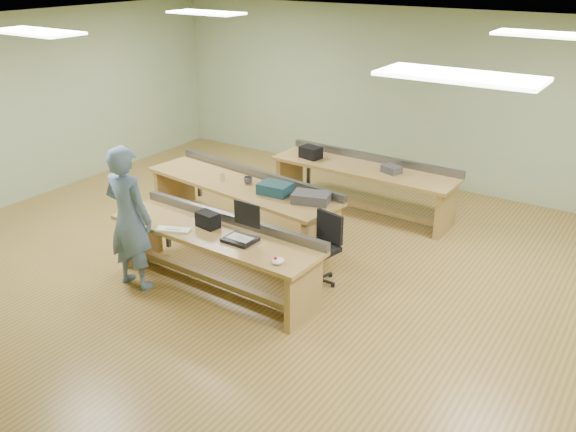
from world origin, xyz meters
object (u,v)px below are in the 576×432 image
object	(u,v)px
workbench_mid	(242,195)
person	(129,218)
drinks_can	(222,177)
workbench_back	(364,178)
parts_bin_teal	(275,188)
workbench_front	(216,246)
parts_bin_grey	(311,198)
laptop_base	(240,240)
mug	(248,180)
task_chair	(321,258)
camera_bag	(208,220)

from	to	relation	value
workbench_mid	person	size ratio (longest dim) A/B	1.82
person	drinks_can	bearing A→B (deg)	-87.39
workbench_back	drinks_can	size ratio (longest dim) A/B	25.96
workbench_mid	person	distance (m)	2.06
person	parts_bin_teal	world-z (taller)	person
workbench_front	person	size ratio (longest dim) A/B	1.57
drinks_can	parts_bin_grey	bearing A→B (deg)	-0.36
workbench_back	person	bearing A→B (deg)	-107.92
laptop_base	workbench_mid	bearing A→B (deg)	127.38
workbench_front	mug	world-z (taller)	workbench_front
parts_bin_teal	workbench_front	bearing A→B (deg)	-85.60
mug	drinks_can	world-z (taller)	drinks_can
laptop_base	parts_bin_teal	world-z (taller)	parts_bin_teal
person	parts_bin_teal	distance (m)	2.10
workbench_mid	task_chair	size ratio (longest dim) A/B	3.68
workbench_front	parts_bin_teal	bearing A→B (deg)	96.23
parts_bin_teal	drinks_can	distance (m)	0.94
task_chair	mug	size ratio (longest dim) A/B	7.00
workbench_mid	workbench_back	world-z (taller)	same
workbench_front	camera_bag	distance (m)	0.33
person	laptop_base	bearing A→B (deg)	-162.30
workbench_back	parts_bin_teal	distance (m)	1.83
laptop_base	parts_bin_teal	size ratio (longest dim) A/B	0.85
workbench_front	workbench_mid	distance (m)	1.68
mug	drinks_can	bearing A→B (deg)	-164.33
workbench_front	parts_bin_teal	world-z (taller)	parts_bin_teal
workbench_front	drinks_can	bearing A→B (deg)	128.26
workbench_mid	task_chair	world-z (taller)	task_chair
laptop_base	drinks_can	xyz separation A→B (m)	(-1.47, 1.48, 0.04)
workbench_back	camera_bag	bearing A→B (deg)	-98.68
laptop_base	camera_bag	distance (m)	0.58
task_chair	mug	world-z (taller)	task_chair
workbench_back	laptop_base	world-z (taller)	workbench_back
workbench_front	drinks_can	world-z (taller)	drinks_can
workbench_mid	parts_bin_teal	distance (m)	0.70
workbench_front	camera_bag	xyz separation A→B (m)	(-0.15, 0.05, 0.29)
parts_bin_teal	workbench_mid	bearing A→B (deg)	172.63
task_chair	mug	bearing A→B (deg)	168.69
workbench_mid	parts_bin_grey	bearing A→B (deg)	3.48
laptop_base	workbench_front	bearing A→B (deg)	172.75
workbench_front	person	bearing A→B (deg)	-147.43
workbench_front	parts_bin_grey	distance (m)	1.52
laptop_base	task_chair	distance (m)	1.13
workbench_front	workbench_back	world-z (taller)	same
parts_bin_teal	drinks_can	size ratio (longest dim) A/B	3.74
workbench_front	task_chair	world-z (taller)	task_chair
workbench_mid	parts_bin_grey	distance (m)	1.26
parts_bin_teal	mug	world-z (taller)	parts_bin_teal
parts_bin_teal	mug	distance (m)	0.57
laptop_base	task_chair	size ratio (longest dim) A/B	0.41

